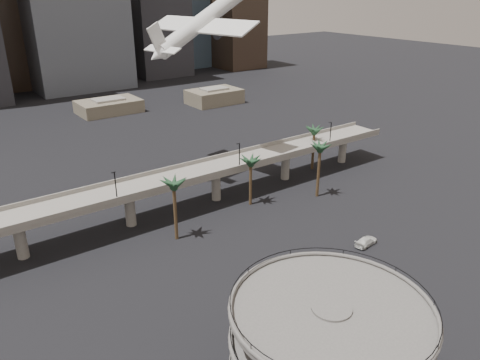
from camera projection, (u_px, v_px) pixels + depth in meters
ground at (366, 352)px, 66.12m from camera, size 700.00×700.00×0.00m
parking_ramp at (327, 354)px, 52.25m from camera, size 22.20×22.20×17.35m
overpass at (175, 182)px, 104.19m from camera, size 130.00×9.30×14.70m
palm_trees at (271, 155)px, 108.77m from camera, size 54.40×18.40×14.00m
low_buildings at (78, 115)px, 174.63m from camera, size 135.00×27.50×6.80m
airborne_jet at (203, 22)px, 113.46m from camera, size 34.76×32.43×18.33m
car_a at (320, 280)px, 80.83m from camera, size 4.93×2.44×1.61m
car_b at (313, 275)px, 82.33m from camera, size 4.30×2.37×1.34m
car_c at (366, 241)px, 92.96m from camera, size 5.93×2.98×1.65m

